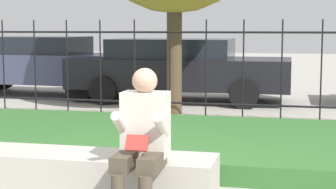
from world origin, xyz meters
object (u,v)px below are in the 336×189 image
at_px(person_seated_reader, 142,138).
at_px(car_parked_center, 178,68).
at_px(stone_bench, 90,180).
at_px(car_parked_left, 36,63).

distance_m(person_seated_reader, car_parked_center, 7.42).
bearing_deg(person_seated_reader, stone_bench, 150.83).
relative_size(person_seated_reader, car_parked_center, 0.27).
height_order(stone_bench, car_parked_left, car_parked_left).
bearing_deg(stone_bench, car_parked_center, 95.36).
relative_size(car_parked_center, car_parked_left, 0.97).
relative_size(stone_bench, person_seated_reader, 1.85).
relative_size(stone_bench, car_parked_center, 0.49).
bearing_deg(person_seated_reader, car_parked_left, 121.57).
relative_size(person_seated_reader, car_parked_left, 0.26).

